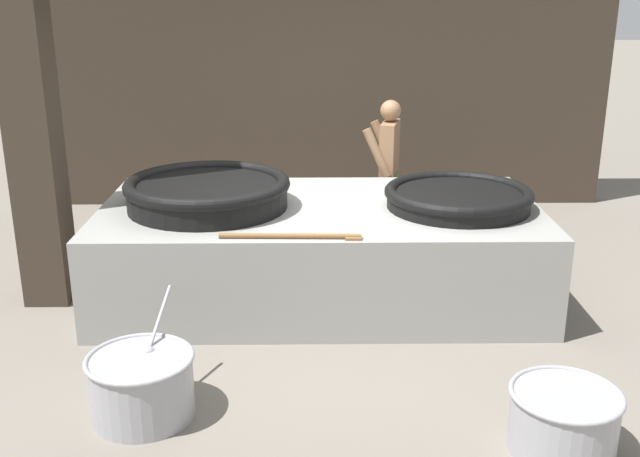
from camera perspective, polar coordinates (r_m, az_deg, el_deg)
The scene contains 10 objects.
ground_plane at distance 6.62m, azimuth 0.00°, elevation -5.06°, with size 60.00×60.00×0.00m, color slate.
back_wall at distance 9.05m, azimuth -0.24°, elevation 14.95°, with size 6.95×0.24×4.19m, color #382D23.
support_pillar at distance 6.45m, azimuth -21.65°, elevation 12.35°, with size 0.37×0.37×4.19m, color #382D23.
hearth_platform at distance 6.47m, azimuth 0.00°, elevation -1.72°, with size 3.70×1.90×0.82m.
giant_wok_near at distance 6.31m, azimuth -8.56°, elevation 2.80°, with size 1.38×1.38×0.26m.
giant_wok_far at distance 6.36m, azimuth 10.48°, elevation 2.38°, with size 1.24×1.24×0.18m.
stirring_paddle at distance 5.52m, azimuth -1.69°, elevation -0.59°, with size 1.05×0.10×0.04m.
cook at distance 7.71m, azimuth 5.22°, elevation 4.65°, with size 0.43×0.60×1.50m.
prep_bowl_vegetables at distance 4.92m, azimuth -13.44°, elevation -11.38°, with size 0.68×0.88×0.68m.
prep_bowl_meat at distance 4.71m, azimuth 18.06°, elevation -13.56°, with size 0.65×0.65×0.38m.
Camera 1 is at (-0.08, -6.07, 2.62)m, focal length 42.00 mm.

